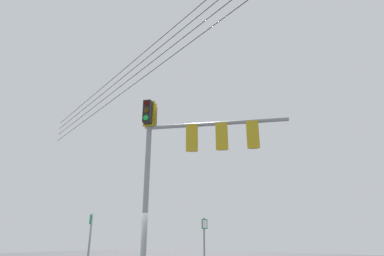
{
  "coord_description": "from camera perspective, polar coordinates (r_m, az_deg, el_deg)",
  "views": [
    {
      "loc": [
        -8.6,
        7.76,
        1.7
      ],
      "look_at": [
        -2.2,
        -1.2,
        5.58
      ],
      "focal_mm": 28.98,
      "sensor_mm": 36.0,
      "label": 1
    }
  ],
  "objects": [
    {
      "name": "route_sign_primary",
      "position": [
        11.59,
        -18.42,
        -19.64
      ],
      "size": [
        0.23,
        0.24,
        2.48
      ],
      "color": "slate",
      "rests_on": "ground"
    },
    {
      "name": "overhead_wire_span",
      "position": [
        14.2,
        -9.44,
        11.03
      ],
      "size": [
        20.85,
        5.37,
        1.78
      ],
      "color": "black"
    },
    {
      "name": "route_sign_secondary",
      "position": [
        13.8,
        2.29,
        -20.3
      ],
      "size": [
        0.14,
        0.28,
        2.47
      ],
      "color": "slate",
      "rests_on": "ground"
    },
    {
      "name": "signal_mast_assembly",
      "position": [
        11.53,
        -1.88,
        -3.34
      ],
      "size": [
        5.09,
        2.75,
        6.76
      ],
      "color": "gray",
      "rests_on": "ground"
    }
  ]
}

